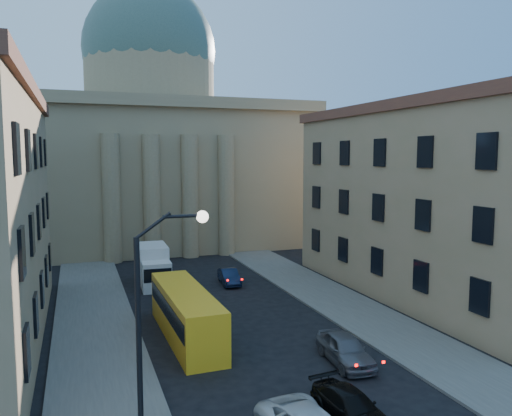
# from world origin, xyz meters

# --- Properties ---
(sidewalk_left) EXTENTS (5.00, 60.00, 0.15)m
(sidewalk_left) POSITION_xyz_m (-8.50, 18.00, 0.07)
(sidewalk_left) COLOR #55534E
(sidewalk_left) RESTS_ON ground
(sidewalk_right) EXTENTS (5.00, 60.00, 0.15)m
(sidewalk_right) POSITION_xyz_m (8.50, 18.00, 0.07)
(sidewalk_right) COLOR #55534E
(sidewalk_right) RESTS_ON ground
(church) EXTENTS (68.02, 28.76, 36.60)m
(church) POSITION_xyz_m (0.00, 55.47, 11.88)
(church) COLOR #887453
(church) RESTS_ON ground
(building_right) EXTENTS (11.60, 26.60, 14.70)m
(building_right) POSITION_xyz_m (17.00, 22.00, 7.42)
(building_right) COLOR tan
(building_right) RESTS_ON ground
(street_lamp) EXTENTS (2.62, 0.44, 8.83)m
(street_lamp) POSITION_xyz_m (-6.97, 8.00, 5.29)
(street_lamp) COLOR black
(street_lamp) RESTS_ON ground
(car_right_mid) EXTENTS (2.14, 4.44, 1.25)m
(car_right_mid) POSITION_xyz_m (0.80, 7.69, 0.62)
(car_right_mid) COLOR black
(car_right_mid) RESTS_ON ground
(car_right_far) EXTENTS (2.19, 4.63, 1.53)m
(car_right_far) POSITION_xyz_m (3.50, 12.84, 0.77)
(car_right_far) COLOR #55555A
(car_right_far) RESTS_ON ground
(car_right_distant) EXTENTS (1.69, 3.99, 1.28)m
(car_right_distant) POSITION_xyz_m (2.54, 30.42, 0.64)
(car_right_distant) COLOR black
(car_right_distant) RESTS_ON ground
(city_bus) EXTENTS (2.54, 10.28, 2.89)m
(city_bus) POSITION_xyz_m (-3.50, 19.32, 1.55)
(city_bus) COLOR yellow
(city_bus) RESTS_ON ground
(box_truck) EXTENTS (2.53, 5.98, 3.24)m
(box_truck) POSITION_xyz_m (-3.46, 32.41, 1.53)
(box_truck) COLOR silver
(box_truck) RESTS_ON ground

